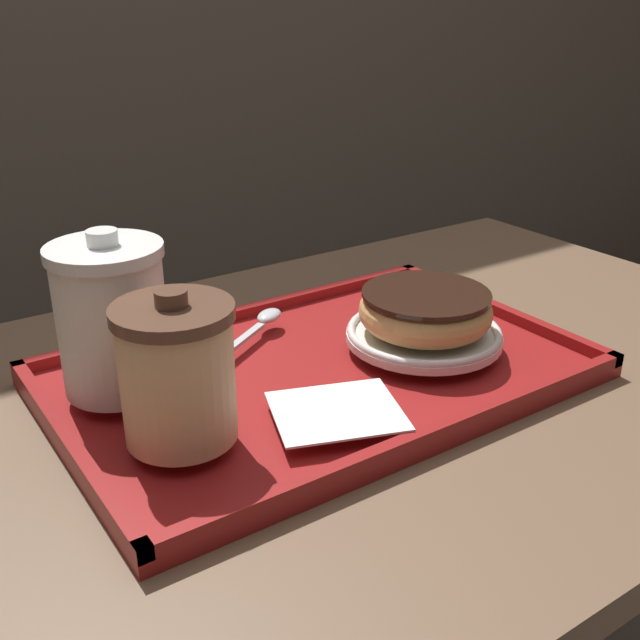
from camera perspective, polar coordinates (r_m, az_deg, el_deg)
name	(u,v)px	position (r m, az deg, el deg)	size (l,w,h in m)	color
cafe_table	(337,508)	(0.81, 1.30, -14.16)	(1.09, 0.66, 0.75)	brown
serving_tray	(320,374)	(0.72, 0.00, -4.11)	(0.50, 0.32, 0.02)	maroon
napkin_paper	(337,411)	(0.63, 1.27, -6.95)	(0.13, 0.12, 0.00)	white
coffee_cup_front	(177,372)	(0.58, -10.82, -3.91)	(0.09, 0.09, 0.12)	#E0B784
coffee_cup_rear	(112,318)	(0.66, -15.58, 0.17)	(0.10, 0.10, 0.14)	white
plate_with_chocolate_donut	(424,334)	(0.76, 7.92, -1.05)	(0.16, 0.16, 0.01)	white
donut_chocolate_glazed	(425,310)	(0.75, 8.03, 0.79)	(0.13, 0.13, 0.04)	tan
spoon	(260,324)	(0.78, -4.60, -0.28)	(0.13, 0.09, 0.01)	silver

